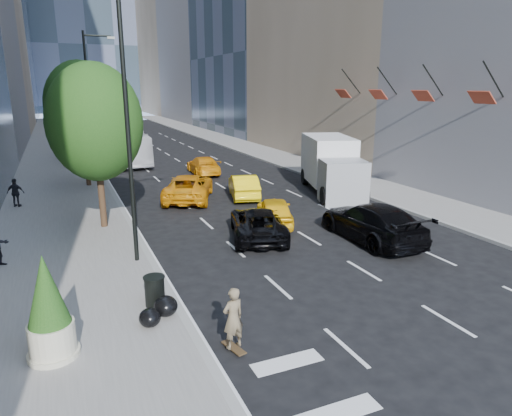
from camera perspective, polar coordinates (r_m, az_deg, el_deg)
name	(u,v)px	position (r m, az deg, el deg)	size (l,w,h in m)	color
ground	(340,275)	(16.77, 10.51, -8.24)	(160.00, 160.00, 0.00)	black
sidewalk_left	(58,163)	(43.18, -23.52, 5.18)	(6.00, 120.00, 0.15)	slate
sidewalk_right	(259,151)	(47.09, 0.34, 7.15)	(4.00, 120.00, 0.15)	slate
tower_right_far	(188,3)	(116.36, -8.53, 24.04)	(20.00, 24.00, 50.00)	#7C6C55
lamp_near	(131,108)	(16.88, -15.32, 12.00)	(2.13, 0.22, 10.00)	black
lamp_far	(92,97)	(34.78, -19.87, 12.97)	(2.13, 0.22, 10.00)	black
tree_near	(95,123)	(21.80, -19.48, 10.04)	(4.20, 4.20, 7.46)	#322313
tree_mid	(81,106)	(31.75, -21.00, 11.85)	(4.50, 4.50, 7.99)	#322313
tree_far	(74,108)	(44.76, -21.83, 11.54)	(3.90, 3.90, 6.92)	#322313
traffic_signal	(79,108)	(52.79, -21.25, 11.55)	(2.48, 0.53, 5.20)	black
facade_flags	(401,92)	(29.88, 17.68, 13.66)	(1.85, 13.30, 2.05)	black
skateboarder	(233,322)	(11.82, -2.87, -14.06)	(0.60, 0.39, 1.63)	brown
black_sedan_lincoln	(258,223)	(20.19, 0.23, -1.89)	(2.24, 4.86, 1.35)	black
black_sedan_mercedes	(372,222)	(20.46, 14.25, -1.69)	(2.32, 5.71, 1.66)	black
taxi_a	(275,211)	(22.12, 2.34, -0.37)	(1.60, 3.99, 1.36)	yellow
taxi_b	(244,186)	(27.51, -1.56, 2.77)	(1.49, 4.29, 1.41)	yellow
taxi_c	(189,187)	(27.20, -8.42, 2.58)	(2.51, 5.45, 1.52)	orange
taxi_d	(203,165)	(35.16, -6.60, 5.33)	(1.89, 4.64, 1.35)	orange
city_bus	(128,146)	(41.87, -15.71, 7.52)	(2.47, 10.54, 2.94)	white
box_truck	(332,165)	(29.00, 9.43, 5.31)	(4.68, 7.62, 3.44)	silver
pedestrian_b	(16,193)	(28.04, -27.83, 1.71)	(0.91, 0.38, 1.55)	black
trash_can	(155,292)	(14.21, -12.54, -10.15)	(0.59, 0.59, 0.89)	black
planter_shrub	(48,309)	(12.19, -24.52, -11.42)	(1.10, 1.10, 2.64)	beige
garbage_bags	(159,311)	(13.45, -11.97, -12.43)	(1.18, 1.14, 0.58)	black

